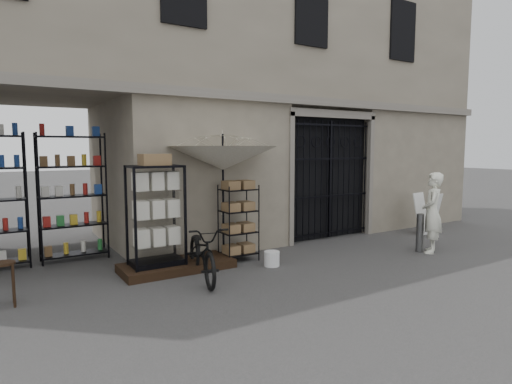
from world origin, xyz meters
TOP-DOWN VIEW (x-y plane):
  - ground at (0.00, 0.00)m, footprint 80.00×80.00m
  - main_building at (0.00, 4.00)m, footprint 14.00×4.00m
  - shop_recess at (-4.50, 2.80)m, footprint 3.00×1.70m
  - shop_shelving at (-4.55, 3.30)m, footprint 2.70×0.50m
  - iron_gate at (1.75, 2.28)m, footprint 2.50×0.21m
  - step_platform at (-2.40, 1.55)m, footprint 2.00×0.90m
  - display_cabinet at (-2.77, 1.54)m, footprint 0.88×0.55m
  - wire_rack at (-1.11, 1.55)m, footprint 0.69×0.52m
  - market_umbrella at (-1.38, 1.68)m, footprint 2.29×2.32m
  - white_bucket at (-0.79, 0.85)m, footprint 0.33×0.33m
  - bicycle at (-2.24, 0.79)m, footprint 0.81×1.06m
  - wooden_stool at (-5.11, 1.10)m, footprint 0.34×0.34m
  - steel_bollard at (2.50, 0.10)m, footprint 0.17×0.17m
  - shopkeeper at (2.66, -0.06)m, footprint 1.50×1.74m
  - easel_sign at (4.23, 1.20)m, footprint 0.58×0.64m

SIDE VIEW (x-z plane):
  - ground at x=0.00m, z-range 0.00..0.00m
  - bicycle at x=-2.24m, z-range -0.90..0.90m
  - shopkeeper at x=2.66m, z-range -0.20..0.20m
  - step_platform at x=-2.40m, z-range 0.00..0.15m
  - white_bucket at x=-0.79m, z-range 0.00..0.28m
  - wooden_stool at x=-5.11m, z-range 0.02..0.65m
  - steel_bollard at x=2.50m, z-range 0.00..0.82m
  - easel_sign at x=4.23m, z-range 0.02..1.06m
  - wire_rack at x=-1.11m, z-range -0.02..1.48m
  - display_cabinet at x=-2.77m, z-range -0.01..1.89m
  - shop_shelving at x=-4.55m, z-range 0.00..2.50m
  - iron_gate at x=1.75m, z-range 0.00..3.00m
  - shop_recess at x=-4.50m, z-range 0.00..3.00m
  - market_umbrella at x=-1.38m, z-range 0.65..3.62m
  - main_building at x=0.00m, z-range 0.00..9.00m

